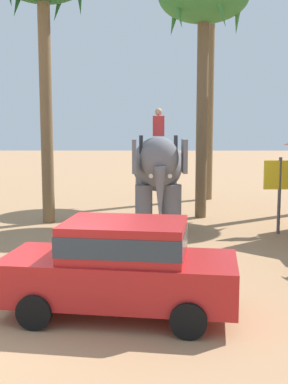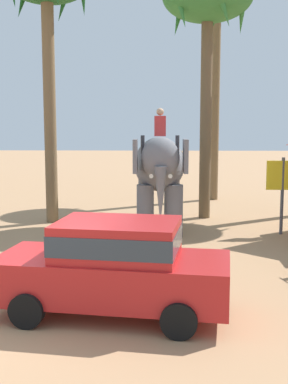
# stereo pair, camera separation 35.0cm
# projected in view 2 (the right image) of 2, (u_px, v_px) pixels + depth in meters

# --- Properties ---
(ground_plane) EXTENTS (120.00, 120.00, 0.00)m
(ground_plane) POSITION_uv_depth(u_px,v_px,m) (35.00, 313.00, 8.88)
(ground_plane) COLOR tan
(car_sedan_foreground) EXTENTS (4.29, 2.29, 1.70)m
(car_sedan_foreground) POSITION_uv_depth(u_px,v_px,m) (115.00, 264.00, 8.70)
(car_sedan_foreground) COLOR red
(car_sedan_foreground) RESTS_ON ground
(elephant_with_mahout) EXTENTS (1.65, 3.88, 3.88)m
(elephant_with_mahout) POSITION_uv_depth(u_px,v_px,m) (160.00, 170.00, 15.40)
(elephant_with_mahout) COLOR slate
(elephant_with_mahout) RESTS_ON ground
(palm_tree_left_of_road) EXTENTS (3.20, 3.20, 8.76)m
(palm_tree_left_of_road) POSITION_uv_depth(u_px,v_px,m) (208.00, 4.00, 17.17)
(palm_tree_left_of_road) COLOR brown
(palm_tree_left_of_road) RESTS_ON ground
(signboard_yellow) EXTENTS (1.00, 0.10, 2.40)m
(signboard_yellow) POSITION_uv_depth(u_px,v_px,m) (283.00, 181.00, 15.14)
(signboard_yellow) COLOR #4C4C51
(signboard_yellow) RESTS_ON ground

